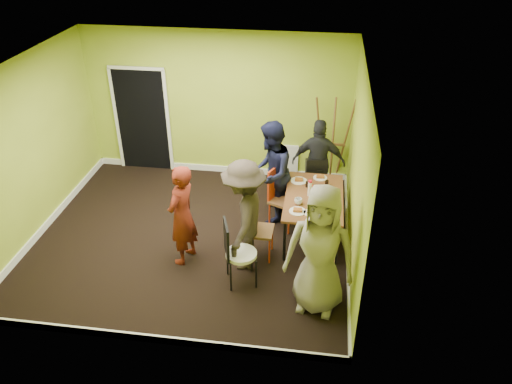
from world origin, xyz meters
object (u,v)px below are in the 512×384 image
Objects in this scene: chair_back_end at (317,174)px; chair_bentwood at (236,250)px; blue_bottle at (325,205)px; person_left_far at (271,173)px; chair_left_far at (281,194)px; dining_table at (314,199)px; chair_left_near at (254,225)px; person_back_end at (318,162)px; thermos at (310,189)px; person_standing at (182,215)px; person_left_near at (244,216)px; person_front_end at (320,251)px; orange_bottle at (312,188)px; chair_front_end at (320,262)px; easel at (332,143)px.

chair_bentwood is at bearing 52.32° from chair_back_end.
blue_bottle is 0.12× the size of person_left_far.
chair_left_far reaches higher than chair_bentwood.
chair_left_near reaches higher than dining_table.
chair_left_near is 1.93m from person_back_end.
chair_bentwood is 0.65× the size of person_back_end.
person_back_end is (0.11, 1.06, -0.08)m from thermos.
chair_back_end is at bearing 89.33° from dining_table.
chair_left_near is at bearing 5.34° from chair_left_far.
thermos is 0.14× the size of person_left_far.
person_standing reaches higher than person_back_end.
person_standing is 1.73m from person_left_far.
person_left_near is 0.93× the size of person_front_end.
person_left_far is 0.95× the size of person_front_end.
person_left_far reaches higher than orange_bottle.
chair_bentwood reaches higher than chair_left_near.
blue_bottle is at bearing 97.74° from person_front_end.
dining_table is 1.35m from chair_front_end.
chair_left_near is 1.03× the size of chair_front_end.
person_front_end is at bearing 93.05° from person_back_end.
person_left_far is at bearing 138.39° from blue_bottle.
chair_left_far is 1.62m from chair_bentwood.
person_left_far is at bearing 41.52° from person_back_end.
chair_left_far is 0.55m from orange_bottle.
chair_bentwood reaches higher than chair_back_end.
orange_bottle is at bearing 135.95° from person_standing.
person_front_end is (2.01, -0.72, 0.13)m from person_standing.
person_left_near reaches higher than blue_bottle.
thermos is 0.13× the size of person_front_end.
person_front_end reaches higher than person_left_near.
chair_back_end is 2.52m from person_front_end.
thermos is 1.25m from person_left_near.
chair_back_end is at bearing 84.46° from thermos.
person_standing is 0.92× the size of person_left_near.
person_front_end reaches higher than chair_left_near.
easel is at bearing 87.81° from blue_bottle.
easel is at bearing 78.97° from orange_bottle.
person_left_far is (0.12, 1.04, 0.33)m from chair_left_near.
dining_table is at bearing 126.77° from chair_left_near.
dining_table is 0.84× the size of easel.
chair_bentwood is 0.51m from person_left_near.
chair_bentwood is 11.96× the size of orange_bottle.
person_left_near is (-0.42, -1.13, 0.28)m from chair_left_far.
chair_front_end is 0.93× the size of chair_bentwood.
thermos is at bearing 125.56° from chair_bentwood.
chair_bentwood is at bearing -143.35° from blue_bottle.
person_back_end is (1.00, 1.94, -0.08)m from person_left_near.
person_left_far reaches higher than thermos.
chair_left_far is 0.60× the size of person_left_near.
chair_back_end is (0.56, 0.64, 0.06)m from chair_left_far.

